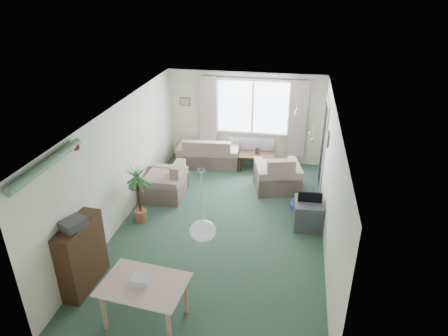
% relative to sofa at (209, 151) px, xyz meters
% --- Properties ---
extents(ground, '(6.50, 6.50, 0.00)m').
position_rel_sofa_xyz_m(ground, '(0.87, -2.75, -0.39)').
color(ground, '#294434').
extents(window, '(1.80, 0.03, 1.30)m').
position_rel_sofa_xyz_m(window, '(1.07, 0.48, 1.11)').
color(window, white).
extents(curtain_rod, '(2.60, 0.03, 0.03)m').
position_rel_sofa_xyz_m(curtain_rod, '(1.07, 0.40, 1.88)').
color(curtain_rod, black).
extents(curtain_left, '(0.45, 0.08, 2.00)m').
position_rel_sofa_xyz_m(curtain_left, '(-0.08, 0.38, 0.88)').
color(curtain_left, beige).
extents(curtain_right, '(0.45, 0.08, 2.00)m').
position_rel_sofa_xyz_m(curtain_right, '(2.22, 0.38, 0.88)').
color(curtain_right, beige).
extents(radiator, '(1.20, 0.10, 0.55)m').
position_rel_sofa_xyz_m(radiator, '(1.07, 0.44, 0.01)').
color(radiator, white).
extents(doorway, '(0.03, 0.95, 2.00)m').
position_rel_sofa_xyz_m(doorway, '(2.86, -0.55, 0.61)').
color(doorway, black).
extents(pendant_lamp, '(0.36, 0.36, 0.36)m').
position_rel_sofa_xyz_m(pendant_lamp, '(1.07, -5.05, 1.09)').
color(pendant_lamp, white).
extents(tinsel_garland, '(1.60, 1.60, 0.12)m').
position_rel_sofa_xyz_m(tinsel_garland, '(-1.05, -5.05, 1.89)').
color(tinsel_garland, '#196626').
extents(bauble_cluster_a, '(0.20, 0.20, 0.20)m').
position_rel_sofa_xyz_m(bauble_cluster_a, '(2.17, -1.85, 1.83)').
color(bauble_cluster_a, silver).
extents(bauble_cluster_b, '(0.20, 0.20, 0.20)m').
position_rel_sofa_xyz_m(bauble_cluster_b, '(2.47, -3.05, 1.83)').
color(bauble_cluster_b, silver).
extents(wall_picture_back, '(0.28, 0.03, 0.22)m').
position_rel_sofa_xyz_m(wall_picture_back, '(-0.73, 0.48, 1.16)').
color(wall_picture_back, brown).
extents(wall_picture_right, '(0.03, 0.24, 0.30)m').
position_rel_sofa_xyz_m(wall_picture_right, '(2.85, -1.55, 1.16)').
color(wall_picture_right, brown).
extents(sofa, '(1.63, 0.96, 0.79)m').
position_rel_sofa_xyz_m(sofa, '(0.00, 0.00, 0.00)').
color(sofa, beige).
rests_on(sofa, ground).
extents(armchair_corner, '(1.19, 1.15, 0.89)m').
position_rel_sofa_xyz_m(armchair_corner, '(1.86, -0.96, 0.05)').
color(armchair_corner, beige).
rests_on(armchair_corner, ground).
extents(armchair_left, '(0.89, 0.94, 0.84)m').
position_rel_sofa_xyz_m(armchair_left, '(-0.63, -1.79, 0.03)').
color(armchair_left, beige).
rests_on(armchair_left, ground).
extents(coffee_table, '(0.95, 0.58, 0.41)m').
position_rel_sofa_xyz_m(coffee_table, '(1.27, 0.00, -0.19)').
color(coffee_table, black).
rests_on(coffee_table, ground).
extents(photo_frame, '(0.12, 0.03, 0.16)m').
position_rel_sofa_xyz_m(photo_frame, '(1.28, 0.03, 0.10)').
color(photo_frame, '#4D3327').
rests_on(photo_frame, coffee_table).
extents(bookshelf, '(0.36, 0.97, 1.17)m').
position_rel_sofa_xyz_m(bookshelf, '(-0.97, -4.81, 0.19)').
color(bookshelf, black).
rests_on(bookshelf, ground).
extents(hifi_box, '(0.40, 0.44, 0.14)m').
position_rel_sofa_xyz_m(hifi_box, '(-0.94, -4.91, 0.85)').
color(hifi_box, '#3B3B40').
rests_on(hifi_box, bookshelf).
extents(houseplant, '(0.68, 0.68, 1.27)m').
position_rel_sofa_xyz_m(houseplant, '(-0.78, -2.87, 0.24)').
color(houseplant, '#1F5B21').
rests_on(houseplant, ground).
extents(dining_table, '(1.14, 0.82, 0.67)m').
position_rel_sofa_xyz_m(dining_table, '(0.28, -5.35, -0.06)').
color(dining_table, tan).
rests_on(dining_table, ground).
extents(gift_box, '(0.26, 0.19, 0.12)m').
position_rel_sofa_xyz_m(gift_box, '(0.24, -5.35, 0.34)').
color(gift_box, silver).
rests_on(gift_box, dining_table).
extents(tv_cube, '(0.58, 0.64, 0.56)m').
position_rel_sofa_xyz_m(tv_cube, '(2.57, -2.43, -0.11)').
color(tv_cube, '#3C3D41').
rests_on(tv_cube, ground).
extents(pet_bed, '(0.77, 0.77, 0.13)m').
position_rel_sofa_xyz_m(pet_bed, '(2.52, -1.78, -0.33)').
color(pet_bed, '#204A94').
rests_on(pet_bed, ground).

